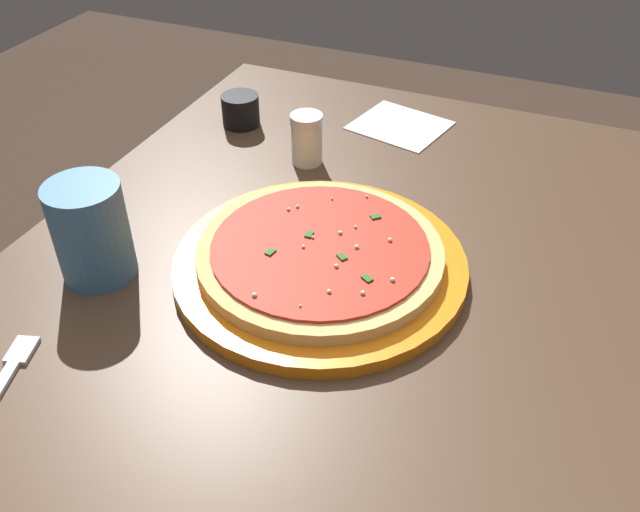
# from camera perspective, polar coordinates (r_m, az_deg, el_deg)

# --- Properties ---
(restaurant_table) EXTENTS (1.03, 0.81, 0.77)m
(restaurant_table) POSITION_cam_1_polar(r_m,az_deg,el_deg) (0.87, 2.17, -9.68)
(restaurant_table) COLOR black
(restaurant_table) RESTS_ON ground_plane
(serving_plate) EXTENTS (0.34, 0.34, 0.02)m
(serving_plate) POSITION_cam_1_polar(r_m,az_deg,el_deg) (0.78, 0.00, -0.70)
(serving_plate) COLOR orange
(serving_plate) RESTS_ON restaurant_table
(pizza) EXTENTS (0.28, 0.28, 0.02)m
(pizza) POSITION_cam_1_polar(r_m,az_deg,el_deg) (0.77, 0.00, 0.31)
(pizza) COLOR #DBB26B
(pizza) RESTS_ON serving_plate
(cup_tall_drink) EXTENTS (0.08, 0.08, 0.12)m
(cup_tall_drink) POSITION_cam_1_polar(r_m,az_deg,el_deg) (0.79, -18.68, 1.97)
(cup_tall_drink) COLOR teal
(cup_tall_drink) RESTS_ON restaurant_table
(cup_small_sauce) EXTENTS (0.06, 0.06, 0.05)m
(cup_small_sauce) POSITION_cam_1_polar(r_m,az_deg,el_deg) (1.09, -6.69, 12.09)
(cup_small_sauce) COLOR black
(cup_small_sauce) RESTS_ON restaurant_table
(napkin_folded_right) EXTENTS (0.15, 0.16, 0.00)m
(napkin_folded_right) POSITION_cam_1_polar(r_m,az_deg,el_deg) (1.10, 6.73, 10.84)
(napkin_folded_right) COLOR white
(napkin_folded_right) RESTS_ON restaurant_table
(parmesan_shaker) EXTENTS (0.05, 0.05, 0.07)m
(parmesan_shaker) POSITION_cam_1_polar(r_m,az_deg,el_deg) (0.97, -1.12, 9.84)
(parmesan_shaker) COLOR silver
(parmesan_shaker) RESTS_ON restaurant_table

